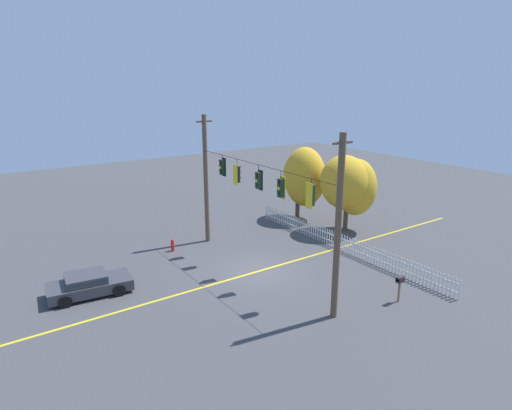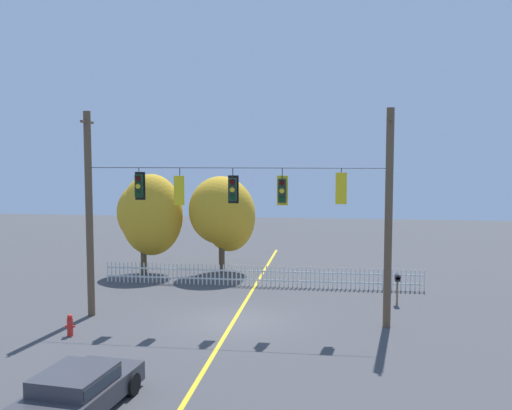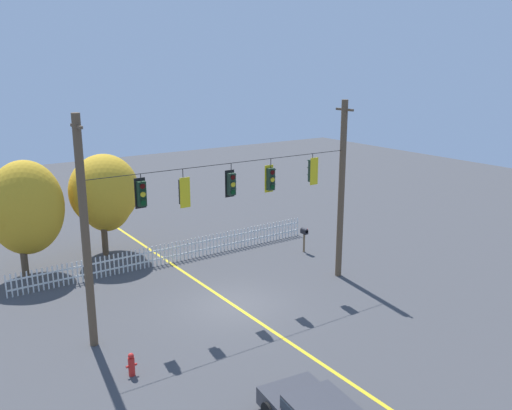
{
  "view_description": "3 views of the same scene",
  "coord_description": "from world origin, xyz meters",
  "views": [
    {
      "loc": [
        19.1,
        -13.35,
        10.59
      ],
      "look_at": [
        0.29,
        -0.38,
        4.11
      ],
      "focal_mm": 30.74,
      "sensor_mm": 36.0,
      "label": 1
    },
    {
      "loc": [
        3.92,
        -22.45,
        6.66
      ],
      "look_at": [
        0.92,
        -0.07,
        4.77
      ],
      "focal_mm": 39.93,
      "sensor_mm": 36.0,
      "label": 2
    },
    {
      "loc": [
        -11.52,
        -18.64,
        10.15
      ],
      "look_at": [
        1.15,
        -0.07,
        4.33
      ],
      "focal_mm": 38.44,
      "sensor_mm": 36.0,
      "label": 3
    }
  ],
  "objects": [
    {
      "name": "traffic_signal_southbound_primary",
      "position": [
        -2.21,
        -0.01,
        5.33
      ],
      "size": [
        0.43,
        0.38,
        1.51
      ],
      "color": "black"
    },
    {
      "name": "roadside_mailbox",
      "position": [
        6.92,
        3.66,
        1.12
      ],
      "size": [
        0.25,
        0.44,
        1.37
      ],
      "color": "brown",
      "rests_on": "ground"
    },
    {
      "name": "fire_hydrant",
      "position": [
        -5.74,
        -2.76,
        0.4
      ],
      "size": [
        0.38,
        0.22,
        0.82
      ],
      "color": "red",
      "rests_on": "ground"
    },
    {
      "name": "traffic_signal_westbound_side",
      "position": [
        1.96,
        0.01,
        5.35
      ],
      "size": [
        0.43,
        0.38,
        1.49
      ],
      "color": "black"
    },
    {
      "name": "traffic_signal_eastbound_side",
      "position": [
        -0.03,
        0.01,
        5.38
      ],
      "size": [
        0.43,
        0.38,
        1.43
      ],
      "color": "black"
    },
    {
      "name": "autumn_maple_near_fence",
      "position": [
        -6.44,
        8.79,
        3.43
      ],
      "size": [
        3.81,
        2.95,
        5.72
      ],
      "color": "brown",
      "rests_on": "ground"
    },
    {
      "name": "lane_centerline_stripe",
      "position": [
        0.0,
        0.0,
        0.0
      ],
      "size": [
        0.16,
        36.0,
        0.01
      ],
      "primitive_type": "cube",
      "color": "gold",
      "rests_on": "ground"
    },
    {
      "name": "white_picket_fence",
      "position": [
        0.28,
        6.29,
        0.55
      ],
      "size": [
        16.55,
        0.06,
        1.1
      ],
      "color": "silver",
      "rests_on": "ground"
    },
    {
      "name": "autumn_maple_mid",
      "position": [
        -2.17,
        9.42,
        3.49
      ],
      "size": [
        3.68,
        3.92,
        5.61
      ],
      "color": "brown",
      "rests_on": "ground"
    },
    {
      "name": "traffic_signal_northbound_secondary",
      "position": [
        4.27,
        -0.01,
        5.46
      ],
      "size": [
        0.43,
        0.38,
        1.4
      ],
      "color": "black"
    },
    {
      "name": "parked_car",
      "position": [
        -2.62,
        -8.81,
        0.6
      ],
      "size": [
        2.39,
        4.29,
        1.15
      ],
      "color": "#38383D",
      "rests_on": "ground"
    },
    {
      "name": "ground",
      "position": [
        0.0,
        0.0,
        0.0
      ],
      "size": [
        80.0,
        80.0,
        0.0
      ],
      "primitive_type": "plane",
      "color": "#424244"
    },
    {
      "name": "traffic_signal_northbound_primary",
      "position": [
        -3.93,
        0.01,
        5.49
      ],
      "size": [
        0.43,
        0.38,
        1.33
      ],
      "color": "black"
    },
    {
      "name": "signal_support_span",
      "position": [
        0.0,
        0.0,
        4.34
      ],
      "size": [
        12.52,
        1.1,
        8.56
      ],
      "color": "brown",
      "rests_on": "ground"
    }
  ]
}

